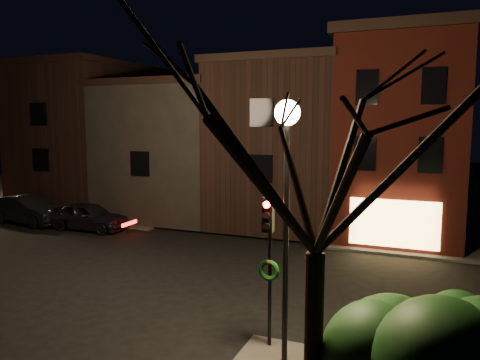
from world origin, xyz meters
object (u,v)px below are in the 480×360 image
Objects in this scene: bare_tree_right at (318,118)px; parked_car_b at (29,210)px; traffic_signal at (269,249)px; street_lamp_near at (287,160)px; parked_car_a at (88,216)px.

parked_car_b is (-20.17, 12.44, -5.30)m from bare_tree_right.
bare_tree_right is (1.90, -2.99, 3.34)m from traffic_signal.
street_lamp_near reaches higher than traffic_signal.
parked_car_a is at bearing 145.67° from traffic_signal.
traffic_signal is 0.79× the size of parked_car_b.
parked_car_a is 4.39m from parked_car_b.
parked_car_a is at bearing 145.45° from street_lamp_near.
street_lamp_near is at bearing -125.98° from parked_car_a.
parked_car_b is (-18.87, 9.94, -4.34)m from street_lamp_near.
parked_car_a is at bearing 141.68° from bare_tree_right.
traffic_signal is 4.87m from bare_tree_right.
street_lamp_near is at bearing -110.69° from parked_car_b.
traffic_signal is 16.93m from parked_car_a.
bare_tree_right reaches higher than traffic_signal.
bare_tree_right is at bearing -57.59° from traffic_signal.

